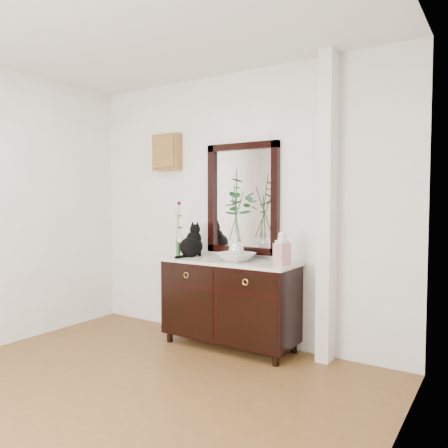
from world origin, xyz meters
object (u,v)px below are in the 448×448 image
Objects in this scene: sideboard at (230,299)px; ginger_jar at (282,248)px; cat at (191,240)px; lotus_bowl at (236,257)px.

sideboard is 0.78m from ginger_jar.
lotus_bowl is (0.56, -0.03, -0.13)m from cat.
ginger_jar is (1.03, -0.04, -0.01)m from cat.
lotus_bowl is (0.10, -0.04, 0.42)m from sideboard.
cat reaches higher than ginger_jar.
sideboard is 4.02× the size of lotus_bowl.
lotus_bowl is at bearing -21.50° from sideboard.
cat reaches higher than lotus_bowl.
lotus_bowl is 0.49m from ginger_jar.
lotus_bowl is at bearing 179.66° from ginger_jar.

